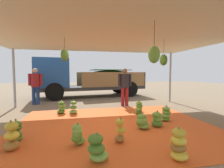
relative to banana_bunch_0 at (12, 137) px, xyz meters
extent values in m
plane|color=#7F6B51|center=(2.31, 4.09, -0.27)|extent=(40.00, 40.00, 0.00)
cube|color=#E05B23|center=(2.31, 1.09, -0.26)|extent=(5.69, 4.69, 0.01)
cylinder|color=#9EA0A5|center=(-1.49, 4.39, 1.03)|extent=(0.10, 0.10, 2.61)
cylinder|color=#9EA0A5|center=(6.11, 4.39, 1.03)|extent=(0.10, 0.10, 2.61)
cube|color=beige|center=(2.31, 1.09, 2.37)|extent=(8.00, 7.00, 0.06)
cylinder|color=#4C422D|center=(0.91, 1.67, 2.17)|extent=(0.01, 0.01, 0.33)
ellipsoid|color=#477523|center=(0.91, 1.67, 1.81)|extent=(0.24, 0.24, 0.36)
cylinder|color=#4C422D|center=(2.86, -0.32, 2.09)|extent=(0.01, 0.01, 0.49)
ellipsoid|color=#6B9E38|center=(2.86, -0.32, 1.65)|extent=(0.24, 0.24, 0.36)
cylinder|color=#4C422D|center=(3.97, 1.29, 2.11)|extent=(0.01, 0.01, 0.46)
ellipsoid|color=#477523|center=(3.97, 1.29, 1.68)|extent=(0.24, 0.24, 0.36)
ellipsoid|color=#996628|center=(-0.01, -0.01, -0.17)|extent=(0.42, 0.42, 0.18)
ellipsoid|color=gold|center=(0.00, 0.02, 0.02)|extent=(0.36, 0.36, 0.18)
ellipsoid|color=gold|center=(0.01, 0.00, 0.22)|extent=(0.33, 0.33, 0.18)
cylinder|color=olive|center=(0.00, -0.01, 0.28)|extent=(0.04, 0.04, 0.12)
ellipsoid|color=#996628|center=(2.18, -0.08, -0.18)|extent=(0.31, 0.31, 0.16)
ellipsoid|color=gold|center=(2.22, -0.06, 0.00)|extent=(0.28, 0.28, 0.16)
ellipsoid|color=gold|center=(2.19, -0.06, 0.18)|extent=(0.25, 0.25, 0.16)
cylinder|color=olive|center=(2.21, -0.08, 0.24)|extent=(0.04, 0.04, 0.12)
ellipsoid|color=#518428|center=(3.50, 2.19, -0.18)|extent=(0.39, 0.39, 0.15)
ellipsoid|color=#75A83D|center=(3.48, 2.15, -0.08)|extent=(0.37, 0.37, 0.15)
ellipsoid|color=#518428|center=(3.52, 2.19, 0.03)|extent=(0.34, 0.34, 0.15)
ellipsoid|color=#60932D|center=(3.51, 2.19, 0.13)|extent=(0.32, 0.32, 0.15)
cylinder|color=olive|center=(3.50, 2.18, 0.19)|extent=(0.04, 0.04, 0.12)
ellipsoid|color=#75A83D|center=(1.09, 2.74, -0.19)|extent=(0.31, 0.31, 0.13)
ellipsoid|color=#518428|center=(1.09, 2.74, -0.02)|extent=(0.35, 0.35, 0.13)
ellipsoid|color=#518428|center=(1.10, 2.74, 0.15)|extent=(0.35, 0.35, 0.13)
cylinder|color=olive|center=(1.08, 2.75, 0.21)|extent=(0.04, 0.04, 0.12)
ellipsoid|color=#60932D|center=(4.01, 1.19, -0.19)|extent=(0.41, 0.41, 0.14)
ellipsoid|color=#6B9E38|center=(4.01, 1.15, -0.09)|extent=(0.37, 0.37, 0.14)
ellipsoid|color=#6B9E38|center=(4.05, 1.18, 0.02)|extent=(0.38, 0.38, 0.14)
ellipsoid|color=#6B9E38|center=(4.03, 1.18, 0.13)|extent=(0.35, 0.35, 0.14)
cylinder|color=olive|center=(4.03, 1.16, 0.19)|extent=(0.04, 0.04, 0.12)
ellipsoid|color=#518428|center=(-0.08, 0.46, -0.20)|extent=(0.28, 0.28, 0.12)
ellipsoid|color=#477523|center=(-0.07, 0.45, -0.12)|extent=(0.28, 0.28, 0.12)
ellipsoid|color=#75A83D|center=(-0.11, 0.43, -0.04)|extent=(0.27, 0.27, 0.12)
ellipsoid|color=#477523|center=(-0.05, 0.43, 0.04)|extent=(0.28, 0.28, 0.12)
ellipsoid|color=#477523|center=(-0.05, 0.44, 0.12)|extent=(0.25, 0.25, 0.12)
cylinder|color=olive|center=(-0.08, 0.46, 0.18)|extent=(0.04, 0.04, 0.12)
ellipsoid|color=gold|center=(3.04, -0.99, -0.18)|extent=(0.43, 0.43, 0.16)
ellipsoid|color=#996628|center=(3.04, -0.94, -0.05)|extent=(0.33, 0.33, 0.16)
ellipsoid|color=gold|center=(3.02, -0.98, 0.08)|extent=(0.37, 0.37, 0.16)
ellipsoid|color=gold|center=(3.05, -0.94, 0.21)|extent=(0.31, 0.31, 0.16)
cylinder|color=olive|center=(3.04, -0.96, 0.27)|extent=(0.04, 0.04, 0.12)
ellipsoid|color=#477523|center=(3.48, 0.71, -0.17)|extent=(0.37, 0.37, 0.18)
ellipsoid|color=#6B9E38|center=(3.51, 0.74, -0.05)|extent=(0.40, 0.40, 0.18)
ellipsoid|color=#60932D|center=(3.48, 0.73, 0.08)|extent=(0.26, 0.26, 0.18)
cylinder|color=olive|center=(3.50, 0.74, 0.14)|extent=(0.04, 0.04, 0.12)
ellipsoid|color=#75A83D|center=(1.64, -0.74, -0.17)|extent=(0.41, 0.41, 0.18)
ellipsoid|color=#477523|center=(1.60, -0.77, -0.02)|extent=(0.42, 0.42, 0.18)
ellipsoid|color=#477523|center=(1.59, -0.74, 0.13)|extent=(0.38, 0.38, 0.18)
cylinder|color=olive|center=(1.62, -0.75, 0.19)|extent=(0.04, 0.04, 0.12)
ellipsoid|color=#477523|center=(0.63, 2.84, -0.19)|extent=(0.42, 0.42, 0.13)
ellipsoid|color=#6B9E38|center=(0.68, 2.88, -0.09)|extent=(0.32, 0.32, 0.13)
ellipsoid|color=#75A83D|center=(0.68, 2.87, 0.02)|extent=(0.27, 0.27, 0.13)
ellipsoid|color=#518428|center=(0.64, 2.88, 0.13)|extent=(0.31, 0.31, 0.13)
cylinder|color=olive|center=(0.65, 2.87, 0.19)|extent=(0.04, 0.04, 0.12)
ellipsoid|color=#6B9E38|center=(3.03, 0.63, -0.17)|extent=(0.40, 0.40, 0.18)
ellipsoid|color=#477523|center=(3.00, 0.64, -0.11)|extent=(0.44, 0.44, 0.18)
ellipsoid|color=#60932D|center=(2.98, 0.62, -0.05)|extent=(0.31, 0.31, 0.18)
ellipsoid|color=#75A83D|center=(2.99, 0.64, 0.01)|extent=(0.38, 0.38, 0.18)
ellipsoid|color=#518428|center=(2.99, 0.65, 0.06)|extent=(0.35, 0.35, 0.18)
cylinder|color=olive|center=(3.01, 0.65, 0.12)|extent=(0.04, 0.04, 0.12)
ellipsoid|color=#60932D|center=(1.32, -0.01, -0.18)|extent=(0.30, 0.30, 0.16)
ellipsoid|color=#518428|center=(1.26, -0.06, -0.11)|extent=(0.29, 0.29, 0.16)
ellipsoid|color=#60932D|center=(1.27, -0.05, -0.04)|extent=(0.31, 0.31, 0.16)
ellipsoid|color=#75A83D|center=(1.27, -0.04, 0.03)|extent=(0.21, 0.21, 0.16)
ellipsoid|color=#75A83D|center=(1.26, 0.00, 0.10)|extent=(0.28, 0.28, 0.16)
cylinder|color=olive|center=(1.29, -0.03, 0.16)|extent=(0.04, 0.04, 0.12)
cube|color=#2D2D2D|center=(2.12, 7.24, 0.33)|extent=(7.05, 3.20, 0.20)
cube|color=#1E4C93|center=(-0.30, 6.89, 1.28)|extent=(2.18, 2.32, 1.70)
cube|color=#232D38|center=(-1.25, 6.75, 1.62)|extent=(0.28, 1.78, 0.75)
cube|color=olive|center=(3.56, 6.36, 0.88)|extent=(4.18, 0.69, 0.90)
cube|color=olive|center=(3.25, 8.50, 0.88)|extent=(4.18, 0.69, 0.90)
cube|color=olive|center=(5.45, 7.73, 0.88)|extent=(0.40, 2.23, 0.90)
ellipsoid|color=#477523|center=(3.40, 7.43, 0.95)|extent=(3.94, 2.40, 1.03)
cube|color=#237533|center=(3.40, 7.43, 1.48)|extent=(2.75, 2.05, 0.04)
cylinder|color=black|center=(-0.02, 5.90, 0.23)|extent=(1.03, 0.42, 1.00)
cylinder|color=black|center=(-0.31, 7.92, 0.23)|extent=(1.03, 0.42, 1.00)
cylinder|color=black|center=(4.56, 6.56, 0.23)|extent=(1.03, 0.42, 1.00)
cylinder|color=black|center=(4.26, 8.59, 0.23)|extent=(1.03, 0.42, 1.00)
cylinder|color=maroon|center=(3.31, 3.79, 0.16)|extent=(0.16, 0.16, 0.86)
cylinder|color=maroon|center=(3.51, 3.79, 0.16)|extent=(0.16, 0.16, 0.86)
cylinder|color=#26262D|center=(3.41, 3.79, 0.91)|extent=(0.39, 0.39, 0.64)
cylinder|color=#26262D|center=(3.15, 3.79, 0.95)|extent=(0.13, 0.13, 0.57)
cylinder|color=#26262D|center=(3.67, 3.79, 0.95)|extent=(0.13, 0.13, 0.57)
sphere|color=#936B4C|center=(3.41, 3.79, 1.37)|extent=(0.23, 0.23, 0.23)
cylinder|color=navy|center=(-0.86, 4.98, 0.16)|extent=(0.16, 0.16, 0.87)
cylinder|color=navy|center=(-0.67, 4.98, 0.16)|extent=(0.16, 0.16, 0.87)
cylinder|color=maroon|center=(-0.77, 4.98, 0.92)|extent=(0.40, 0.40, 0.65)
cylinder|color=maroon|center=(-1.03, 4.98, 0.96)|extent=(0.13, 0.13, 0.58)
cylinder|color=maroon|center=(-0.50, 4.98, 0.96)|extent=(0.13, 0.13, 0.58)
sphere|color=tan|center=(-0.77, 4.98, 1.39)|extent=(0.23, 0.23, 0.23)
camera|label=1|loc=(1.33, -3.45, 1.26)|focal=25.90mm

